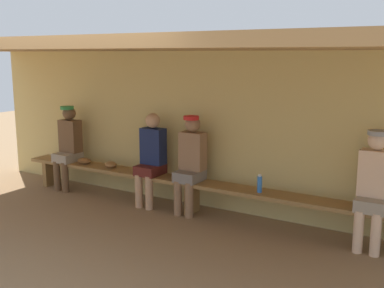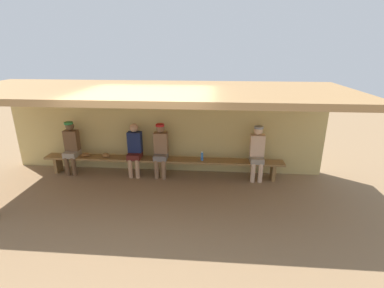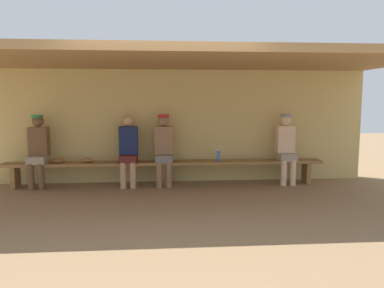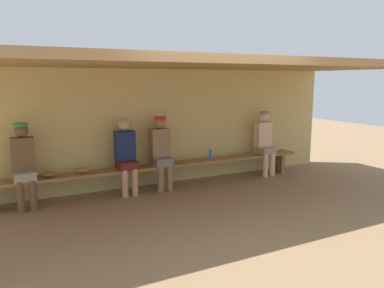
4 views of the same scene
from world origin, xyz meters
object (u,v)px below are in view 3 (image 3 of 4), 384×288
(bench, at_px, (165,165))
(player_shirtless_tan, at_px, (38,148))
(player_in_white, at_px, (128,148))
(water_bottle_clear, at_px, (218,155))
(baseball_glove_dark_brown, at_px, (87,160))
(baseball_glove_worn, at_px, (58,161))
(player_with_sunglasses, at_px, (164,146))
(player_middle, at_px, (286,145))

(bench, height_order, player_shirtless_tan, player_shirtless_tan)
(player_in_white, relative_size, water_bottle_clear, 5.80)
(player_shirtless_tan, xyz_separation_m, baseball_glove_dark_brown, (0.87, 0.01, -0.24))
(bench, relative_size, player_shirtless_tan, 4.46)
(player_in_white, height_order, water_bottle_clear, player_in_white)
(water_bottle_clear, relative_size, baseball_glove_worn, 0.96)
(bench, xyz_separation_m, player_with_sunglasses, (-0.02, 0.00, 0.36))
(player_middle, distance_m, player_in_white, 3.01)
(bench, xyz_separation_m, baseball_glove_worn, (-1.97, -0.01, 0.12))
(bench, height_order, water_bottle_clear, water_bottle_clear)
(player_with_sunglasses, bearing_deg, player_in_white, -179.96)
(player_middle, xyz_separation_m, player_in_white, (-3.01, -0.00, -0.02))
(player_with_sunglasses, relative_size, baseball_glove_worn, 5.60)
(bench, bearing_deg, player_shirtless_tan, 179.91)
(baseball_glove_dark_brown, bearing_deg, bench, 38.70)
(baseball_glove_dark_brown, bearing_deg, water_bottle_clear, 38.11)
(player_with_sunglasses, xyz_separation_m, baseball_glove_worn, (-1.95, -0.01, -0.24))
(player_middle, distance_m, water_bottle_clear, 1.34)
(player_middle, bearing_deg, baseball_glove_worn, -179.83)
(player_in_white, xyz_separation_m, baseball_glove_worn, (-1.29, -0.01, -0.22))
(player_shirtless_tan, relative_size, baseball_glove_dark_brown, 5.60)
(player_middle, xyz_separation_m, player_shirtless_tan, (-4.65, 0.00, 0.00))
(bench, distance_m, player_middle, 2.35)
(player_shirtless_tan, bearing_deg, player_in_white, -0.02)
(player_middle, height_order, player_in_white, player_middle)
(player_middle, height_order, baseball_glove_dark_brown, player_middle)
(bench, relative_size, baseball_glove_dark_brown, 25.00)
(player_shirtless_tan, height_order, water_bottle_clear, player_shirtless_tan)
(baseball_glove_dark_brown, bearing_deg, player_in_white, 38.47)
(player_middle, bearing_deg, baseball_glove_dark_brown, 179.86)
(player_with_sunglasses, bearing_deg, player_shirtless_tan, 180.00)
(player_middle, height_order, baseball_glove_worn, player_middle)
(player_shirtless_tan, xyz_separation_m, baseball_glove_worn, (0.35, -0.01, -0.24))
(water_bottle_clear, bearing_deg, player_shirtless_tan, 179.35)
(bench, xyz_separation_m, baseball_glove_dark_brown, (-1.45, 0.01, 0.12))
(bench, xyz_separation_m, player_in_white, (-0.68, 0.00, 0.34))
(player_with_sunglasses, xyz_separation_m, player_shirtless_tan, (-2.29, 0.00, 0.00))
(player_shirtless_tan, bearing_deg, baseball_glove_worn, -2.14)
(player_middle, relative_size, baseball_glove_worn, 5.60)
(bench, relative_size, water_bottle_clear, 26.08)
(player_in_white, distance_m, player_shirtless_tan, 1.64)
(water_bottle_clear, bearing_deg, baseball_glove_dark_brown, 178.90)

